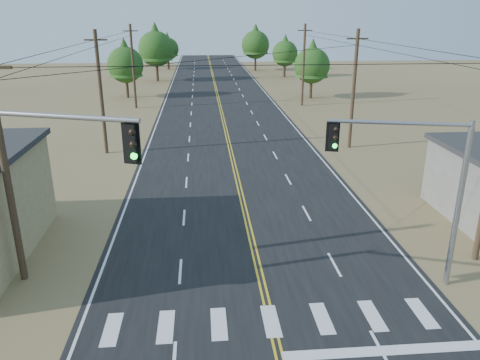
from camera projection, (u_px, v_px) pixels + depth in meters
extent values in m
cube|color=black|center=(232.00, 156.00, 38.57)|extent=(15.00, 200.00, 0.02)
cylinder|color=#4C3826|center=(6.00, 172.00, 19.17)|extent=(0.30, 0.30, 10.00)
cylinder|color=#4C3826|center=(101.00, 94.00, 37.94)|extent=(0.30, 0.30, 10.00)
cube|color=#4C3826|center=(96.00, 40.00, 36.52)|extent=(1.80, 0.12, 0.12)
cylinder|color=#4C3826|center=(133.00, 67.00, 56.71)|extent=(0.30, 0.30, 10.00)
cube|color=#4C3826|center=(130.00, 31.00, 55.29)|extent=(1.80, 0.12, 0.12)
cylinder|color=#4C3826|center=(353.00, 90.00, 39.60)|extent=(0.30, 0.30, 10.00)
cube|color=#4C3826|center=(358.00, 39.00, 38.19)|extent=(1.80, 0.12, 0.12)
cylinder|color=#4C3826|center=(303.00, 66.00, 58.37)|extent=(0.30, 0.30, 10.00)
cube|color=#4C3826|center=(305.00, 30.00, 56.96)|extent=(1.80, 0.12, 0.12)
cylinder|color=gray|center=(42.00, 115.00, 15.45)|extent=(6.68, 2.43, 0.18)
cube|color=black|center=(132.00, 143.00, 14.98)|extent=(0.48, 0.45, 1.23)
sphere|color=black|center=(132.00, 132.00, 14.67)|extent=(0.22, 0.22, 0.22)
sphere|color=black|center=(133.00, 144.00, 14.80)|extent=(0.22, 0.22, 0.22)
sphere|color=#0CE533|center=(134.00, 156.00, 14.93)|extent=(0.22, 0.22, 0.22)
cylinder|color=gray|center=(458.00, 210.00, 19.27)|extent=(0.24, 0.24, 6.96)
cylinder|color=gray|center=(472.00, 128.00, 18.10)|extent=(0.18, 0.18, 0.60)
cylinder|color=gray|center=(398.00, 123.00, 18.46)|extent=(5.44, 1.45, 0.16)
cube|color=black|center=(333.00, 137.00, 19.03)|extent=(0.41, 0.37, 1.09)
sphere|color=black|center=(336.00, 129.00, 18.75)|extent=(0.20, 0.20, 0.20)
sphere|color=black|center=(335.00, 138.00, 18.87)|extent=(0.20, 0.20, 0.20)
sphere|color=#0CE533|center=(335.00, 146.00, 18.98)|extent=(0.20, 0.20, 0.20)
cylinder|color=#3F2D1E|center=(127.00, 87.00, 65.21)|extent=(0.39, 0.39, 2.94)
cone|color=#224714|center=(125.00, 57.00, 63.84)|extent=(4.57, 4.57, 5.22)
sphere|color=#224714|center=(125.00, 65.00, 64.20)|extent=(4.90, 4.90, 4.90)
cylinder|color=#3F2D1E|center=(157.00, 71.00, 81.01)|extent=(0.47, 0.47, 3.57)
cone|color=#224714|center=(155.00, 41.00, 79.34)|extent=(5.55, 5.55, 6.34)
sphere|color=#224714|center=(156.00, 49.00, 79.78)|extent=(5.94, 5.94, 5.94)
cylinder|color=#3F2D1E|center=(168.00, 63.00, 98.51)|extent=(0.47, 0.47, 2.74)
cone|color=#224714|center=(167.00, 44.00, 97.23)|extent=(4.26, 4.26, 4.87)
sphere|color=#224714|center=(168.00, 49.00, 97.56)|extent=(4.57, 4.57, 4.57)
cylinder|color=#3F2D1E|center=(311.00, 88.00, 64.81)|extent=(0.41, 0.41, 2.90)
cone|color=#224714|center=(312.00, 58.00, 63.45)|extent=(4.51, 4.51, 5.16)
sphere|color=#224714|center=(312.00, 66.00, 63.81)|extent=(4.83, 4.83, 4.83)
cylinder|color=#3F2D1E|center=(284.00, 69.00, 86.47)|extent=(0.46, 0.46, 2.78)
cone|color=#224714|center=(285.00, 48.00, 85.17)|extent=(4.32, 4.32, 4.94)
sphere|color=#224714|center=(285.00, 53.00, 85.51)|extent=(4.63, 4.63, 4.63)
cylinder|color=#3F2D1E|center=(255.00, 62.00, 96.15)|extent=(0.42, 0.42, 3.38)
cone|color=#224714|center=(256.00, 38.00, 94.57)|extent=(5.25, 5.25, 6.00)
sphere|color=#224714|center=(255.00, 45.00, 94.98)|extent=(5.63, 5.63, 5.63)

